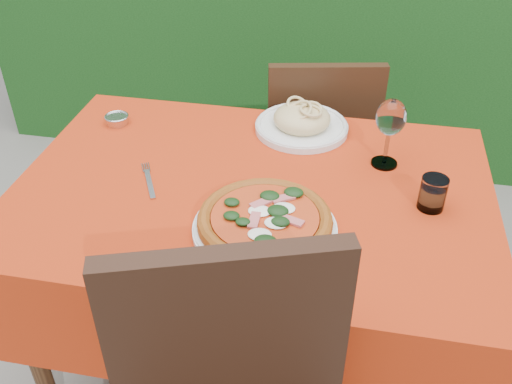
% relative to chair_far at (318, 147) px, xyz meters
% --- Properties ---
extents(ground, '(60.00, 60.00, 0.00)m').
position_rel_chair_far_xyz_m(ground, '(-0.13, -0.64, -0.50)').
color(ground, '#67635D').
rests_on(ground, ground).
extents(dining_table, '(1.26, 0.86, 0.75)m').
position_rel_chair_far_xyz_m(dining_table, '(-0.13, -0.64, 0.10)').
color(dining_table, '#462B16').
rests_on(dining_table, ground).
extents(chair_far, '(0.46, 0.46, 0.87)m').
position_rel_chair_far_xyz_m(chair_far, '(0.00, 0.00, 0.00)').
color(chair_far, black).
rests_on(chair_far, ground).
extents(pizza_plate, '(0.40, 0.40, 0.06)m').
position_rel_chair_far_xyz_m(pizza_plate, '(-0.06, -0.82, 0.28)').
color(pizza_plate, white).
rests_on(pizza_plate, dining_table).
extents(pasta_plate, '(0.28, 0.28, 0.08)m').
position_rel_chair_far_xyz_m(pasta_plate, '(-0.04, -0.32, 0.28)').
color(pasta_plate, silver).
rests_on(pasta_plate, dining_table).
extents(water_glass, '(0.07, 0.07, 0.09)m').
position_rel_chair_far_xyz_m(water_glass, '(0.33, -0.65, 0.29)').
color(water_glass, silver).
rests_on(water_glass, dining_table).
extents(wine_glass, '(0.08, 0.08, 0.20)m').
position_rel_chair_far_xyz_m(wine_glass, '(0.22, -0.47, 0.39)').
color(wine_glass, silver).
rests_on(wine_glass, dining_table).
extents(fork, '(0.10, 0.18, 0.00)m').
position_rel_chair_far_xyz_m(fork, '(-0.39, -0.69, 0.25)').
color(fork, '#ADADB4').
rests_on(fork, dining_table).
extents(steel_ramekin, '(0.07, 0.07, 0.03)m').
position_rel_chair_far_xyz_m(steel_ramekin, '(-0.61, -0.39, 0.26)').
color(steel_ramekin, silver).
rests_on(steel_ramekin, dining_table).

